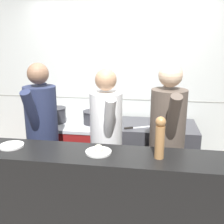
# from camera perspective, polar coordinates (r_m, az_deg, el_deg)

# --- Properties ---
(wall_back_tiled) EXTENTS (8.00, 0.06, 2.60)m
(wall_back_tiled) POSITION_cam_1_polar(r_m,az_deg,el_deg) (3.74, 1.70, 5.17)
(wall_back_tiled) COLOR silver
(wall_back_tiled) RESTS_ON ground_plane
(oven_range) EXTENTS (1.03, 0.71, 0.89)m
(oven_range) POSITION_cam_1_polar(r_m,az_deg,el_deg) (3.72, -7.32, -8.80)
(oven_range) COLOR maroon
(oven_range) RESTS_ON ground_plane
(prep_counter) EXTENTS (1.02, 0.65, 0.91)m
(prep_counter) POSITION_cam_1_polar(r_m,az_deg,el_deg) (3.59, 9.33, -9.71)
(prep_counter) COLOR #38383D
(prep_counter) RESTS_ON ground_plane
(pass_counter) EXTENTS (2.96, 0.45, 1.02)m
(pass_counter) POSITION_cam_1_polar(r_m,az_deg,el_deg) (2.54, -3.15, -19.63)
(pass_counter) COLOR black
(pass_counter) RESTS_ON ground_plane
(stock_pot) EXTENTS (0.26, 0.26, 0.20)m
(stock_pot) POSITION_cam_1_polar(r_m,az_deg,el_deg) (3.59, -11.97, -0.55)
(stock_pot) COLOR #2D2D33
(stock_pot) RESTS_ON oven_range
(sauce_pot) EXTENTS (0.26, 0.26, 0.17)m
(sauce_pot) POSITION_cam_1_polar(r_m,az_deg,el_deg) (3.47, -4.23, -1.07)
(sauce_pot) COLOR #2D2D33
(sauce_pot) RESTS_ON oven_range
(mixing_bowl_steel) EXTENTS (0.22, 0.22, 0.08)m
(mixing_bowl_steel) POSITION_cam_1_polar(r_m,az_deg,el_deg) (3.37, 10.87, -2.37)
(mixing_bowl_steel) COLOR #B7BABF
(mixing_bowl_steel) RESTS_ON prep_counter
(chefs_knife) EXTENTS (0.38, 0.20, 0.02)m
(chefs_knife) POSITION_cam_1_polar(r_m,az_deg,el_deg) (3.26, 5.43, -3.36)
(chefs_knife) COLOR #B7BABF
(chefs_knife) RESTS_ON prep_counter
(plated_dish_main) EXTENTS (0.22, 0.22, 0.02)m
(plated_dish_main) POSITION_cam_1_polar(r_m,az_deg,el_deg) (2.59, -21.02, -6.84)
(plated_dish_main) COLOR white
(plated_dish_main) RESTS_ON pass_counter
(plated_dish_appetiser) EXTENTS (0.23, 0.23, 0.08)m
(plated_dish_appetiser) POSITION_cam_1_polar(r_m,az_deg,el_deg) (2.29, -2.96, -8.44)
(plated_dish_appetiser) COLOR white
(plated_dish_appetiser) RESTS_ON pass_counter
(pepper_mill) EXTENTS (0.09, 0.09, 0.36)m
(pepper_mill) POSITION_cam_1_polar(r_m,az_deg,el_deg) (2.17, 10.39, -5.32)
(pepper_mill) COLOR #AD7A47
(pepper_mill) RESTS_ON pass_counter
(chef_head_cook) EXTENTS (0.36, 0.75, 1.73)m
(chef_head_cook) POSITION_cam_1_polar(r_m,az_deg,el_deg) (3.06, -14.93, -4.19)
(chef_head_cook) COLOR black
(chef_head_cook) RESTS_ON ground_plane
(chef_sous) EXTENTS (0.43, 0.73, 1.68)m
(chef_sous) POSITION_cam_1_polar(r_m,az_deg,el_deg) (2.84, -1.27, -5.76)
(chef_sous) COLOR black
(chef_sous) RESTS_ON ground_plane
(chef_line) EXTENTS (0.40, 0.77, 1.75)m
(chef_line) POSITION_cam_1_polar(r_m,az_deg,el_deg) (2.76, 11.84, -5.94)
(chef_line) COLOR black
(chef_line) RESTS_ON ground_plane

